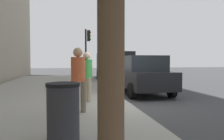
# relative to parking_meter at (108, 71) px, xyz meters

# --- Properties ---
(ground_plane) EXTENTS (80.00, 80.00, 0.00)m
(ground_plane) POSITION_rel_parking_meter_xyz_m (-0.25, -0.62, -1.17)
(ground_plane) COLOR #38383A
(ground_plane) RESTS_ON ground
(sidewalk_slab) EXTENTS (28.00, 6.00, 0.15)m
(sidewalk_slab) POSITION_rel_parking_meter_xyz_m (-0.25, 2.38, -1.09)
(sidewalk_slab) COLOR gray
(sidewalk_slab) RESTS_ON ground_plane
(parking_meter) EXTENTS (0.36, 0.12, 1.41)m
(parking_meter) POSITION_rel_parking_meter_xyz_m (0.00, 0.00, 0.00)
(parking_meter) COLOR gray
(parking_meter) RESTS_ON sidewalk_slab
(pedestrian_at_meter) EXTENTS (0.50, 0.37, 1.69)m
(pedestrian_at_meter) POSITION_rel_parking_meter_xyz_m (-0.01, 0.75, -0.03)
(pedestrian_at_meter) COLOR tan
(pedestrian_at_meter) RESTS_ON sidewalk_slab
(pedestrian_bystander) EXTENTS (0.42, 0.42, 1.75)m
(pedestrian_bystander) POSITION_rel_parking_meter_xyz_m (-1.52, 1.10, 0.02)
(pedestrian_bystander) COLOR #726656
(pedestrian_bystander) RESTS_ON sidewalk_slab
(parked_sedan_near) EXTENTS (4.43, 2.02, 1.77)m
(parked_sedan_near) POSITION_rel_parking_meter_xyz_m (2.31, -1.97, -0.27)
(parked_sedan_near) COLOR black
(parked_sedan_near) RESTS_ON ground_plane
(parked_van_far) EXTENTS (5.21, 2.13, 2.18)m
(parked_van_far) POSITION_rel_parking_meter_xyz_m (9.12, -1.97, 0.09)
(parked_van_far) COLOR black
(parked_van_far) RESTS_ON ground_plane
(traffic_signal) EXTENTS (0.24, 0.44, 3.60)m
(traffic_signal) POSITION_rel_parking_meter_xyz_m (7.99, 0.12, 1.41)
(traffic_signal) COLOR black
(traffic_signal) RESTS_ON sidewalk_slab
(trash_bin) EXTENTS (0.59, 0.59, 1.01)m
(trash_bin) POSITION_rel_parking_meter_xyz_m (-3.73, 1.44, -0.51)
(trash_bin) COLOR #2D2D33
(trash_bin) RESTS_ON sidewalk_slab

